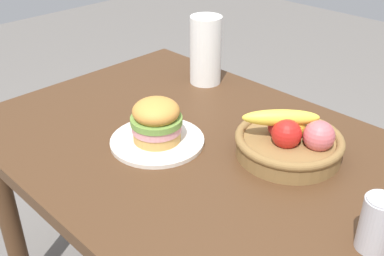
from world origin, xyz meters
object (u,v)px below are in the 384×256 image
(plate, at_px, (157,141))
(paper_towel_roll, at_px, (206,50))
(sandwich, at_px, (156,120))
(soda_can, at_px, (376,224))
(fruit_basket, at_px, (290,140))

(plate, xyz_separation_m, paper_towel_roll, (-0.19, 0.40, 0.11))
(sandwich, distance_m, paper_towel_roll, 0.45)
(plate, relative_size, paper_towel_roll, 1.11)
(plate, relative_size, sandwich, 1.84)
(plate, xyz_separation_m, soda_can, (0.62, 0.04, 0.06))
(fruit_basket, xyz_separation_m, paper_towel_roll, (-0.49, 0.19, 0.07))
(sandwich, height_order, paper_towel_roll, paper_towel_roll)
(plate, bearing_deg, fruit_basket, 35.25)
(plate, distance_m, fruit_basket, 0.37)
(plate, height_order, paper_towel_roll, paper_towel_roll)
(soda_can, height_order, paper_towel_roll, paper_towel_roll)
(sandwich, relative_size, fruit_basket, 0.50)
(paper_towel_roll, bearing_deg, soda_can, -23.87)
(soda_can, relative_size, paper_towel_roll, 0.53)
(soda_can, bearing_deg, plate, -176.20)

